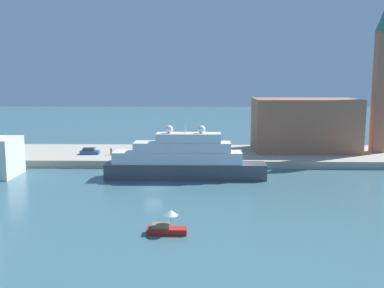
# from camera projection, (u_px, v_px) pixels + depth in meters

# --- Properties ---
(ground) EXTENTS (400.00, 400.00, 0.00)m
(ground) POSITION_uv_depth(u_px,v_px,m) (153.00, 189.00, 69.80)
(ground) COLOR #3D6670
(quay_dock) EXTENTS (110.00, 21.36, 1.44)m
(quay_dock) POSITION_uv_depth(u_px,v_px,m) (167.00, 155.00, 96.08)
(quay_dock) COLOR #ADA38E
(quay_dock) RESTS_ON ground
(large_yacht) EXTENTS (27.48, 4.63, 10.64)m
(large_yacht) POSITION_uv_depth(u_px,v_px,m) (183.00, 160.00, 77.08)
(large_yacht) COLOR #4C4C51
(large_yacht) RESTS_ON ground
(small_motorboat) EXTENTS (4.44, 1.63, 2.72)m
(small_motorboat) POSITION_uv_depth(u_px,v_px,m) (167.00, 226.00, 49.69)
(small_motorboat) COLOR #B22319
(small_motorboat) RESTS_ON ground
(harbor_building) EXTENTS (21.93, 12.33, 11.26)m
(harbor_building) POSITION_uv_depth(u_px,v_px,m) (304.00, 125.00, 97.32)
(harbor_building) COLOR #9E664C
(harbor_building) RESTS_ON quay_dock
(bell_tower) EXTENTS (3.34, 3.34, 29.90)m
(bell_tower) POSITION_uv_depth(u_px,v_px,m) (381.00, 76.00, 93.73)
(bell_tower) COLOR #9E664C
(bell_tower) RESTS_ON quay_dock
(parked_car) EXTENTS (3.92, 1.78, 1.33)m
(parked_car) POSITION_uv_depth(u_px,v_px,m) (90.00, 151.00, 93.23)
(parked_car) COLOR #1E4C99
(parked_car) RESTS_ON quay_dock
(person_figure) EXTENTS (0.36, 0.36, 1.55)m
(person_figure) POSITION_uv_depth(u_px,v_px,m) (111.00, 151.00, 92.28)
(person_figure) COLOR maroon
(person_figure) RESTS_ON quay_dock
(mooring_bollard) EXTENTS (0.37, 0.37, 0.72)m
(mooring_bollard) POSITION_uv_depth(u_px,v_px,m) (150.00, 158.00, 87.07)
(mooring_bollard) COLOR black
(mooring_bollard) RESTS_ON quay_dock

